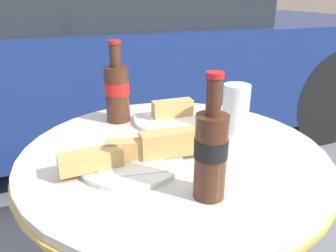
# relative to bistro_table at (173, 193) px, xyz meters

# --- Properties ---
(bistro_table) EXTENTS (0.77, 0.77, 0.71)m
(bistro_table) POSITION_rel_bistro_table_xyz_m (0.00, 0.00, 0.00)
(bistro_table) COLOR gold
(bistro_table) RESTS_ON ground_plane
(cola_bottle_left) EXTENTS (0.07, 0.07, 0.24)m
(cola_bottle_left) POSITION_rel_bistro_table_xyz_m (-0.08, 0.25, 0.23)
(cola_bottle_left) COLOR #4C2819
(cola_bottle_left) RESTS_ON bistro_table
(cola_bottle_right) EXTENTS (0.06, 0.06, 0.25)m
(cola_bottle_right) POSITION_rel_bistro_table_xyz_m (-0.01, -0.21, 0.23)
(cola_bottle_right) COLOR #4C2819
(cola_bottle_right) RESTS_ON bistro_table
(drinking_glass) EXTENTS (0.08, 0.08, 0.14)m
(drinking_glass) POSITION_rel_bistro_table_xyz_m (0.21, 0.05, 0.19)
(drinking_glass) COLOR #C68923
(drinking_glass) RESTS_ON bistro_table
(lunch_plate_near) EXTENTS (0.33, 0.24, 0.07)m
(lunch_plate_near) POSITION_rel_bistro_table_xyz_m (-0.11, -0.04, 0.15)
(lunch_plate_near) COLOR white
(lunch_plate_near) RESTS_ON bistro_table
(lunch_plate_far) EXTENTS (0.25, 0.25, 0.06)m
(lunch_plate_far) POSITION_rel_bistro_table_xyz_m (0.07, 0.19, 0.14)
(lunch_plate_far) COLOR white
(lunch_plate_far) RESTS_ON bistro_table
(parked_car) EXTENTS (4.56, 1.73, 1.39)m
(parked_car) POSITION_rel_bistro_table_xyz_m (0.20, 1.84, 0.08)
(parked_car) COLOR navy
(parked_car) RESTS_ON ground_plane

